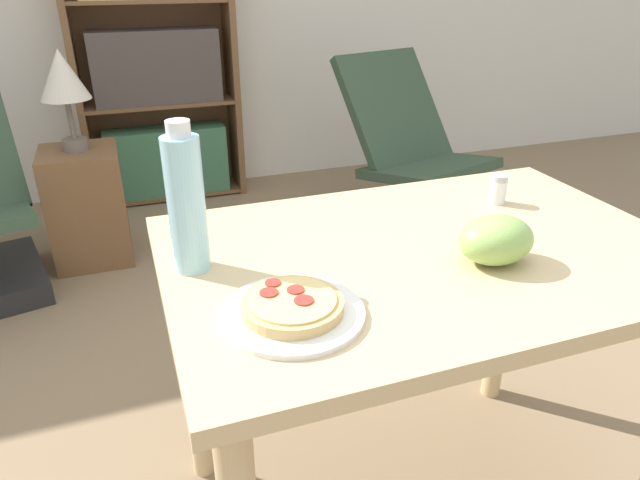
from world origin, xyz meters
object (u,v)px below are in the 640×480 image
object	(u,v)px
pizza_on_plate	(292,309)
side_table	(87,206)
lounge_chair_far	(412,175)
drink_bottle	(186,203)
grape_bunch	(496,240)
bookshelf	(155,63)
salt_shaker	(498,189)
table_lamp	(63,79)

from	to	relation	value
pizza_on_plate	side_table	distance (m)	2.04
pizza_on_plate	lounge_chair_far	xyz separation A→B (m)	(1.20, 1.77, -0.50)
drink_bottle	side_table	size ratio (longest dim) A/B	0.53
grape_bunch	drink_bottle	size ratio (longest dim) A/B	0.53
pizza_on_plate	bookshelf	distance (m)	2.66
bookshelf	side_table	distance (m)	1.00
drink_bottle	grape_bunch	bearing A→B (deg)	-17.33
pizza_on_plate	grape_bunch	distance (m)	0.44
salt_shaker	lounge_chair_far	size ratio (longest dim) A/B	0.08
drink_bottle	side_table	distance (m)	1.84
pizza_on_plate	drink_bottle	size ratio (longest dim) A/B	0.84
salt_shaker	bookshelf	size ratio (longest dim) A/B	0.04
salt_shaker	side_table	xyz separation A→B (m)	(-1.04, 1.62, -0.53)
bookshelf	table_lamp	size ratio (longest dim) A/B	3.86
side_table	bookshelf	bearing A→B (deg)	58.78
drink_bottle	lounge_chair_far	world-z (taller)	drink_bottle
grape_bunch	side_table	xyz separation A→B (m)	(-0.85, 1.88, -0.54)
pizza_on_plate	side_table	xyz separation A→B (m)	(-0.42, 1.93, -0.51)
bookshelf	table_lamp	world-z (taller)	bookshelf
table_lamp	drink_bottle	bearing A→B (deg)	-80.33
pizza_on_plate	lounge_chair_far	bearing A→B (deg)	55.73
pizza_on_plate	salt_shaker	distance (m)	0.69
pizza_on_plate	drink_bottle	world-z (taller)	drink_bottle
bookshelf	side_table	xyz separation A→B (m)	(-0.44, -0.73, -0.52)
grape_bunch	bookshelf	world-z (taller)	bookshelf
salt_shaker	side_table	distance (m)	2.00
salt_shaker	table_lamp	bearing A→B (deg)	122.80
pizza_on_plate	table_lamp	size ratio (longest dim) A/B	0.56
grape_bunch	side_table	size ratio (longest dim) A/B	0.28
salt_shaker	table_lamp	xyz separation A→B (m)	(-1.04, 1.62, 0.05)
grape_bunch	table_lamp	size ratio (longest dim) A/B	0.35
salt_shaker	bookshelf	bearing A→B (deg)	104.38
pizza_on_plate	side_table	world-z (taller)	pizza_on_plate
grape_bunch	bookshelf	bearing A→B (deg)	98.97
lounge_chair_far	side_table	xyz separation A→B (m)	(-1.63, 0.16, -0.01)
side_table	grape_bunch	bearing A→B (deg)	-65.58
pizza_on_plate	table_lamp	world-z (taller)	table_lamp
grape_bunch	bookshelf	distance (m)	2.64
pizza_on_plate	table_lamp	xyz separation A→B (m)	(-0.42, 1.93, 0.07)
bookshelf	pizza_on_plate	bearing A→B (deg)	-90.43
salt_shaker	lounge_chair_far	distance (m)	1.65
grape_bunch	lounge_chair_far	distance (m)	1.96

